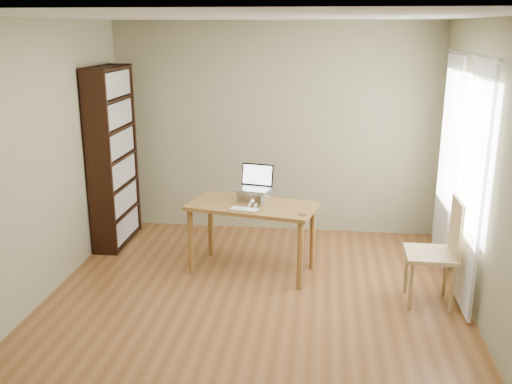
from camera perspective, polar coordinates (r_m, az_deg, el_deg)
name	(u,v)px	position (r m, az deg, el deg)	size (l,w,h in m)	color
room	(255,173)	(4.92, -0.14, 1.86)	(4.04, 4.54, 2.64)	brown
bookshelf	(113,157)	(6.89, -14.12, 3.38)	(0.30, 0.90, 2.10)	black
curtains	(459,172)	(5.83, 19.63, 1.86)	(0.03, 1.90, 2.25)	white
desk	(252,214)	(5.95, -0.38, -2.21)	(1.41, 0.91, 0.75)	brown
laptop_stand	(253,194)	(5.97, -0.29, -0.23)	(0.32, 0.25, 0.13)	silver
laptop	(254,183)	(5.99, -0.22, 0.95)	(0.39, 0.36, 0.25)	silver
keyboard	(244,210)	(5.71, -1.18, -1.77)	(0.31, 0.18, 0.02)	silver
coaster	(303,215)	(5.60, 4.70, -2.27)	(0.09, 0.09, 0.01)	brown
cat	(255,195)	(6.00, -0.09, -0.34)	(0.24, 0.48, 0.15)	#4B453B
chair	(440,248)	(5.55, 17.93, -5.32)	(0.46, 0.46, 1.03)	tan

